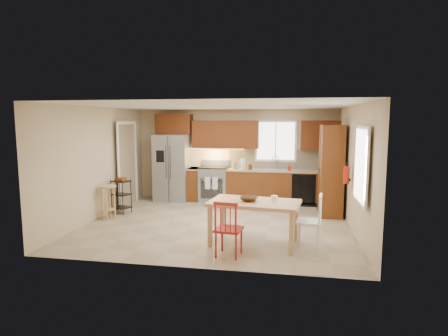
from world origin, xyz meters
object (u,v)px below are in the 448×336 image
at_px(refrigerator, 173,167).
at_px(table_jar, 274,199).
at_px(chair_red, 229,228).
at_px(table_bowl, 249,201).
at_px(bar_stool, 108,202).
at_px(fire_extinguisher, 346,175).
at_px(chair_white, 309,221).
at_px(range_stove, 214,184).
at_px(soap_bottle, 289,167).
at_px(pantry, 331,170).
at_px(utility_cart, 121,196).
at_px(dining_table, 254,223).

xyz_separation_m(refrigerator, table_jar, (2.93, -3.27, -0.10)).
bearing_deg(chair_red, table_bowl, 76.18).
distance_m(table_bowl, bar_stool, 3.51).
distance_m(refrigerator, bar_stool, 2.41).
xyz_separation_m(fire_extinguisher, table_jar, (-1.40, -1.29, -0.29)).
bearing_deg(chair_white, refrigerator, 54.15).
bearing_deg(chair_red, range_stove, 112.22).
relative_size(refrigerator, bar_stool, 2.39).
bearing_deg(table_bowl, fire_extinguisher, 37.06).
relative_size(soap_bottle, chair_white, 0.21).
height_order(range_stove, pantry, pantry).
height_order(soap_bottle, table_jar, soap_bottle).
bearing_deg(chair_white, utility_cart, 76.03).
height_order(range_stove, fire_extinguisher, fire_extinguisher).
distance_m(dining_table, chair_red, 0.74).
bearing_deg(soap_bottle, dining_table, -100.11).
xyz_separation_m(dining_table, utility_cart, (-3.34, 1.72, 0.02)).
distance_m(range_stove, chair_red, 4.22).
relative_size(chair_white, table_bowl, 2.90).
height_order(dining_table, chair_red, chair_red).
distance_m(dining_table, table_jar, 0.55).
xyz_separation_m(fire_extinguisher, utility_cart, (-5.09, 0.33, -0.69)).
xyz_separation_m(refrigerator, pantry, (4.13, -0.93, 0.14)).
relative_size(pantry, fire_extinguisher, 5.83).
bearing_deg(chair_red, refrigerator, 126.41).
relative_size(pantry, chair_red, 2.27).
xyz_separation_m(chair_red, utility_cart, (-2.99, 2.37, -0.06)).
relative_size(chair_red, chair_white, 1.00).
bearing_deg(bar_stool, utility_cart, 67.15).
relative_size(refrigerator, chair_red, 1.97).
xyz_separation_m(chair_white, table_bowl, (-1.05, -0.05, 0.31)).
relative_size(range_stove, chair_white, 1.00).
bearing_deg(table_jar, dining_table, -164.05).
relative_size(range_stove, dining_table, 0.58).
distance_m(dining_table, utility_cart, 3.76).
bearing_deg(range_stove, table_bowl, -68.72).
distance_m(fire_extinguisher, table_jar, 1.93).
relative_size(dining_table, table_jar, 11.62).
relative_size(range_stove, table_jar, 6.80).
distance_m(soap_bottle, dining_table, 3.45).
xyz_separation_m(chair_red, chair_white, (1.30, 0.70, 0.00)).
bearing_deg(utility_cart, soap_bottle, 42.49).
relative_size(range_stove, chair_red, 1.00).
xyz_separation_m(soap_bottle, table_jar, (-0.25, -3.24, -0.19)).
bearing_deg(dining_table, refrigerator, 134.83).
height_order(pantry, bar_stool, pantry).
relative_size(range_stove, table_bowl, 2.89).
bearing_deg(pantry, range_stove, 161.71).
bearing_deg(pantry, bar_stool, -165.42).
height_order(soap_bottle, table_bowl, soap_bottle).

